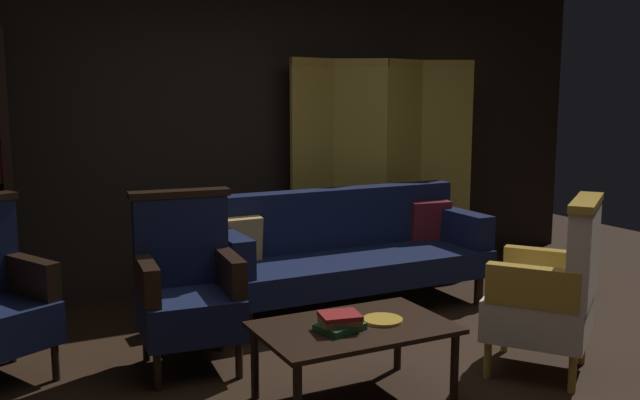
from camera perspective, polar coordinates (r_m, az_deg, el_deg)
The scene contains 11 objects.
ground_plane at distance 4.01m, azimuth 5.33°, elevation -15.16°, with size 10.00×10.00×0.00m, color black.
back_wall at distance 5.89m, azimuth -7.28°, elevation 6.54°, with size 7.20×0.10×2.80m, color black.
folding_screen at distance 6.16m, azimuth 5.03°, elevation 2.81°, with size 1.70×0.35×1.90m.
velvet_couch at distance 5.33m, azimuth 2.14°, elevation -3.94°, with size 2.12×0.78×0.88m.
coffee_table at distance 3.73m, azimuth 2.76°, elevation -10.80°, with size 1.00×0.64×0.42m.
armchair_gilt_accent at distance 4.28m, azimuth 18.23°, elevation -7.05°, with size 0.81×0.81×1.04m.
armchair_wing_left at distance 4.25m, azimuth -10.73°, elevation -6.86°, with size 0.63×0.63×1.04m.
book_green_cloth at distance 3.64m, azimuth 1.62°, elevation -10.27°, with size 0.22×0.17×0.04m, color #1E4C28.
book_tan_leather at distance 3.62m, azimuth 1.62°, elevation -9.78°, with size 0.20×0.15×0.03m, color #9E7A47.
book_red_leather at distance 3.62m, azimuth 1.63°, elevation -9.37°, with size 0.20×0.17×0.02m, color maroon.
brass_tray at distance 3.79m, azimuth 5.11°, elevation -9.67°, with size 0.21×0.21×0.02m, color gold.
Camera 1 is at (-1.96, -3.10, 1.63)m, focal length 39.45 mm.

